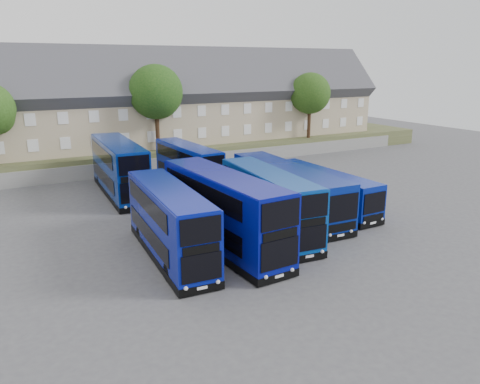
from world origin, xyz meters
name	(u,v)px	position (x,y,z in m)	size (l,w,h in m)	color
ground	(266,248)	(0.00, 0.00, 0.00)	(120.00, 120.00, 0.00)	#49494E
retaining_wall	(146,166)	(0.00, 24.00, 0.75)	(70.00, 0.40, 1.50)	slate
earth_bank	(120,149)	(0.00, 34.00, 1.00)	(80.00, 20.00, 2.00)	#4B522E
terrace_row	(152,105)	(3.00, 30.00, 6.60)	(60.00, 10.40, 11.20)	tan
dd_front_left	(170,224)	(-5.67, 1.63, 2.08)	(3.19, 10.82, 4.24)	#071491
dd_front_mid	(223,212)	(-2.23, 1.46, 2.30)	(3.28, 11.91, 4.69)	#070E87
dd_front_right	(269,204)	(1.57, 2.25, 2.09)	(3.48, 10.91, 4.26)	#083C9A
dd_rear_left	(119,169)	(-4.59, 16.85, 2.30)	(3.34, 11.89, 4.68)	navy
dd_rear_right	(188,167)	(1.58, 16.10, 1.96)	(2.73, 10.15, 4.00)	#082097
coach_east_a	(288,190)	(5.28, 5.39, 1.80)	(3.52, 13.51, 3.66)	navy
coach_east_b	(323,190)	(8.48, 5.02, 1.47)	(2.46, 11.06, 3.01)	#071B8D
tree_mid	(157,94)	(2.15, 25.60, 8.07)	(5.76, 5.76, 9.18)	#382314
tree_east	(310,95)	(22.15, 25.10, 7.39)	(5.12, 5.12, 8.16)	#382314
tree_far	(314,88)	(28.15, 32.10, 7.73)	(5.44, 5.44, 8.67)	#382314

